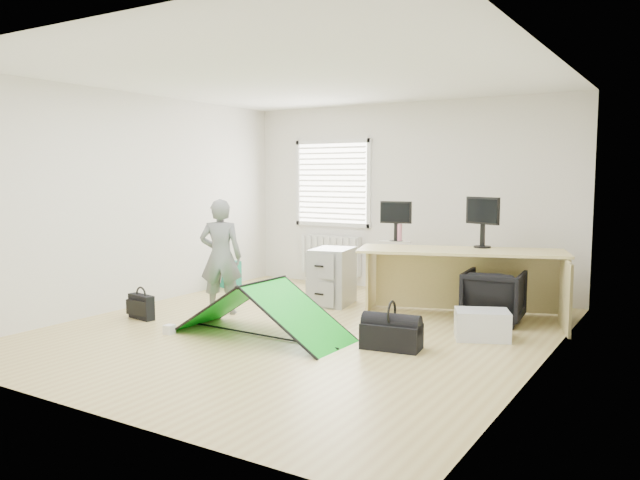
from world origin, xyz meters
The scene contains 18 objects.
ground centered at (0.00, 0.00, 0.00)m, with size 5.50×5.50×0.00m, color tan.
back_wall centered at (0.00, 2.75, 1.35)m, with size 5.00×0.02×2.70m, color silver.
window centered at (-1.20, 2.71, 1.55)m, with size 1.20×0.06×1.20m, color silver.
radiator centered at (-1.20, 2.67, 0.45)m, with size 1.00×0.12×0.60m, color silver.
desk centered at (1.26, 1.49, 0.40)m, with size 2.37×0.75×0.81m, color #D1BD75.
filing_cabinet centered at (-0.41, 1.37, 0.37)m, with size 0.47×0.63×0.73m, color #939698.
monitor_left centered at (0.28, 1.83, 1.00)m, with size 0.41×0.09×0.39m, color black.
monitor_right centered at (1.41, 1.82, 1.03)m, with size 0.47×0.10×0.45m, color black.
keyboard centered at (0.28, 1.80, 0.82)m, with size 0.40×0.14×0.02m, color beige.
thermos centered at (0.32, 1.84, 0.93)m, with size 0.07×0.07×0.24m, color pink.
office_chair centered at (1.67, 1.48, 0.30)m, with size 0.64×0.66×0.60m, color black.
person centered at (-1.28, 0.19, 0.70)m, with size 0.51×0.33×1.39m, color slate.
kite centered at (-0.20, -0.43, 0.29)m, with size 1.87×0.82×0.58m, color #12C022, non-canonical shape.
storage_crate centered at (1.78, 0.68, 0.15)m, with size 0.54×0.37×0.30m, color silver.
tote_bag centered at (-2.28, 1.57, 0.21)m, with size 0.35×0.15×0.41m, color #1C8567.
laptop_bag centered at (-1.88, -0.52, 0.14)m, with size 0.38×0.11×0.29m, color black.
white_box centered at (-1.10, -0.86, 0.05)m, with size 0.10×0.10×0.10m, color silver.
duffel_bag centered at (1.14, -0.14, 0.12)m, with size 0.57×0.29×0.25m, color black.
Camera 1 is at (3.64, -5.53, 1.68)m, focal length 35.00 mm.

